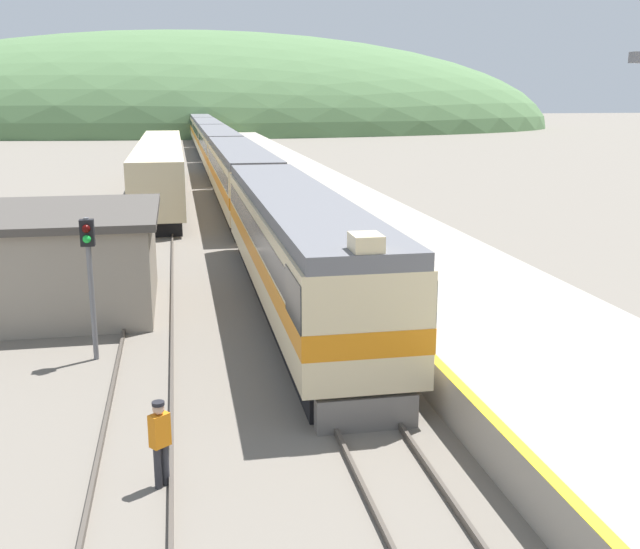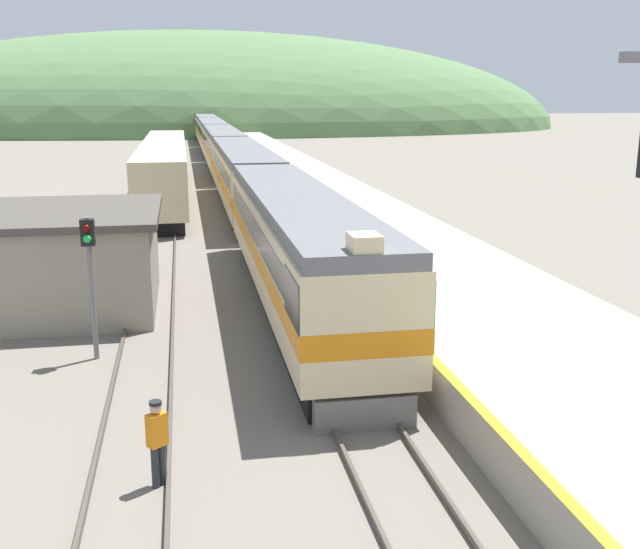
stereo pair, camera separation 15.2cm
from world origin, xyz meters
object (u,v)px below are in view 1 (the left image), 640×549
object	(u,v)px
siding_train	(161,169)
signal_post_siding	(89,259)
carriage_fourth	(208,135)
express_train_lead_car	(296,246)
carriage_third	(219,149)
track_worker	(160,439)
carriage_second	(240,176)
carriage_fifth	(201,127)

from	to	relation	value
siding_train	signal_post_siding	world-z (taller)	signal_post_siding
carriage_fourth	siding_train	xyz separation A→B (m)	(-4.91, -38.56, -0.16)
carriage_fourth	siding_train	size ratio (longest dim) A/B	0.69
express_train_lead_car	carriage_third	xyz separation A→B (m)	(0.00, 44.99, -0.01)
express_train_lead_car	track_worker	world-z (taller)	express_train_lead_car
express_train_lead_car	carriage_fourth	size ratio (longest dim) A/B	0.92
carriage_second	carriage_fourth	distance (m)	45.66
carriage_third	carriage_fifth	distance (m)	45.66
signal_post_siding	carriage_fifth	bearing A→B (deg)	86.23
express_train_lead_car	carriage_second	size ratio (longest dim) A/B	0.92
carriage_second	track_worker	world-z (taller)	carriage_second
carriage_second	carriage_fifth	world-z (taller)	same
carriage_second	carriage_fifth	size ratio (longest dim) A/B	1.00
express_train_lead_car	carriage_fifth	xyz separation A→B (m)	(0.00, 90.65, -0.01)
signal_post_siding	track_worker	bearing A→B (deg)	-75.55
carriage_second	carriage_third	size ratio (longest dim) A/B	1.00
express_train_lead_car	siding_train	world-z (taller)	express_train_lead_car
express_train_lead_car	signal_post_siding	size ratio (longest dim) A/B	5.10
carriage_third	siding_train	world-z (taller)	carriage_third
carriage_fourth	signal_post_siding	size ratio (longest dim) A/B	5.56
track_worker	carriage_third	bearing A→B (deg)	85.58
carriage_fifth	track_worker	world-z (taller)	carriage_fifth
signal_post_siding	carriage_second	bearing A→B (deg)	76.58
carriage_second	signal_post_siding	bearing A→B (deg)	-103.42
carriage_fourth	carriage_second	bearing A→B (deg)	-90.00
express_train_lead_car	carriage_fifth	size ratio (longest dim) A/B	0.92
carriage_third	carriage_fourth	distance (m)	22.83
signal_post_siding	track_worker	distance (m)	7.79
track_worker	signal_post_siding	bearing A→B (deg)	104.45
carriage_second	carriage_third	xyz separation A→B (m)	(0.00, 22.83, 0.00)
carriage_second	carriage_fourth	size ratio (longest dim) A/B	1.00
carriage_third	siding_train	xyz separation A→B (m)	(-4.91, -15.72, -0.16)
signal_post_siding	carriage_third	bearing A→B (deg)	82.74
carriage_fifth	track_worker	xyz separation A→B (m)	(-4.35, -101.97, -1.18)
carriage_fifth	carriage_fourth	bearing A→B (deg)	-90.00
carriage_fifth	siding_train	xyz separation A→B (m)	(-4.91, -61.39, -0.16)
carriage_second	siding_train	world-z (taller)	carriage_second
carriage_second	express_train_lead_car	bearing A→B (deg)	-90.00
express_train_lead_car	signal_post_siding	world-z (taller)	express_train_lead_car
carriage_third	carriage_fourth	xyz separation A→B (m)	(0.00, 22.83, 0.00)
express_train_lead_car	carriage_second	world-z (taller)	express_train_lead_car
express_train_lead_car	carriage_second	distance (m)	22.16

